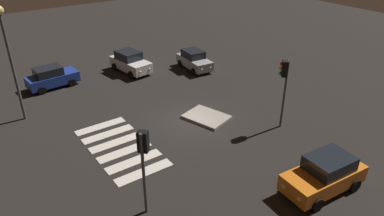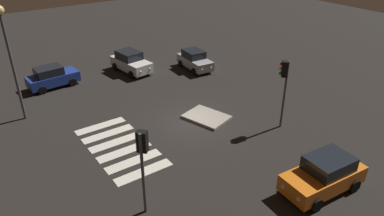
# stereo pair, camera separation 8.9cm
# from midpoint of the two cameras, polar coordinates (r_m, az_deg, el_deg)

# --- Properties ---
(ground_plane) EXTENTS (80.00, 80.00, 0.00)m
(ground_plane) POSITION_cam_midpoint_polar(r_m,az_deg,el_deg) (23.36, -0.11, -2.17)
(ground_plane) COLOR black
(traffic_island) EXTENTS (3.23, 2.76, 0.18)m
(traffic_island) POSITION_cam_midpoint_polar(r_m,az_deg,el_deg) (23.72, 2.21, -1.44)
(traffic_island) COLOR gray
(traffic_island) RESTS_ON ground
(car_silver) EXTENTS (3.86, 1.98, 1.64)m
(car_silver) POSITION_cam_midpoint_polar(r_m,az_deg,el_deg) (31.58, 0.26, 7.63)
(car_silver) COLOR #9EA0A5
(car_silver) RESTS_ON ground
(car_orange) EXTENTS (2.25, 4.32, 1.83)m
(car_orange) POSITION_cam_midpoint_polar(r_m,az_deg,el_deg) (18.45, 20.18, -9.87)
(car_orange) COLOR orange
(car_orange) RESTS_ON ground
(car_white) EXTENTS (4.24, 2.34, 1.78)m
(car_white) POSITION_cam_midpoint_polar(r_m,az_deg,el_deg) (31.39, -9.88, 7.22)
(car_white) COLOR silver
(car_white) RESTS_ON ground
(car_blue) EXTENTS (2.05, 3.95, 1.68)m
(car_blue) POSITION_cam_midpoint_polar(r_m,az_deg,el_deg) (29.99, -21.50, 4.57)
(car_blue) COLOR #1E389E
(car_blue) RESTS_ON ground
(traffic_light_east) EXTENTS (0.54, 0.53, 4.10)m
(traffic_light_east) POSITION_cam_midpoint_polar(r_m,az_deg,el_deg) (15.08, -7.89, -7.00)
(traffic_light_east) COLOR #47474C
(traffic_light_east) RESTS_ON ground
(traffic_light_north) EXTENTS (0.54, 0.53, 4.39)m
(traffic_light_north) POSITION_cam_midpoint_polar(r_m,az_deg,el_deg) (22.05, 14.31, 4.67)
(traffic_light_north) COLOR #47474C
(traffic_light_north) RESTS_ON ground
(street_lamp) EXTENTS (0.56, 0.56, 7.36)m
(street_lamp) POSITION_cam_midpoint_polar(r_m,az_deg,el_deg) (24.36, -27.42, 8.92)
(street_lamp) COLOR #47474C
(street_lamp) RESTS_ON ground
(crosswalk_near) EXTENTS (6.45, 3.20, 0.02)m
(crosswalk_near) POSITION_cam_midpoint_polar(r_m,az_deg,el_deg) (21.26, -11.48, -6.08)
(crosswalk_near) COLOR silver
(crosswalk_near) RESTS_ON ground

